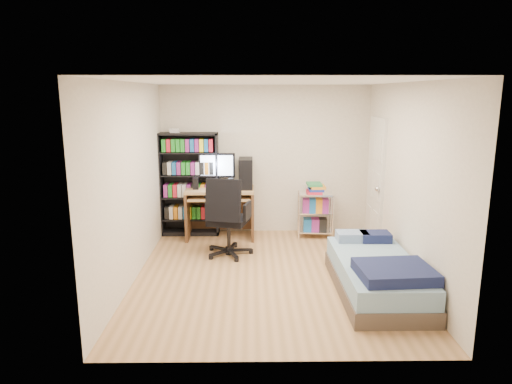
{
  "coord_description": "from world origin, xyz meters",
  "views": [
    {
      "loc": [
        -0.25,
        -5.68,
        2.36
      ],
      "look_at": [
        -0.17,
        0.4,
        1.04
      ],
      "focal_mm": 32.0,
      "sensor_mm": 36.0,
      "label": 1
    }
  ],
  "objects_px": {
    "media_shelf": "(189,183)",
    "computer_desk": "(227,192)",
    "office_chair": "(228,231)",
    "bed": "(377,274)"
  },
  "relations": [
    {
      "from": "media_shelf",
      "to": "office_chair",
      "type": "relative_size",
      "value": 1.51
    },
    {
      "from": "computer_desk",
      "to": "office_chair",
      "type": "bearing_deg",
      "value": -86.83
    },
    {
      "from": "computer_desk",
      "to": "media_shelf",
      "type": "bearing_deg",
      "value": 167.28
    },
    {
      "from": "computer_desk",
      "to": "bed",
      "type": "relative_size",
      "value": 0.75
    },
    {
      "from": "computer_desk",
      "to": "office_chair",
      "type": "xyz_separation_m",
      "value": [
        0.05,
        -0.93,
        -0.38
      ]
    },
    {
      "from": "computer_desk",
      "to": "bed",
      "type": "height_order",
      "value": "computer_desk"
    },
    {
      "from": "media_shelf",
      "to": "computer_desk",
      "type": "distance_m",
      "value": 0.67
    },
    {
      "from": "media_shelf",
      "to": "computer_desk",
      "type": "height_order",
      "value": "media_shelf"
    },
    {
      "from": "media_shelf",
      "to": "computer_desk",
      "type": "bearing_deg",
      "value": -12.72
    },
    {
      "from": "office_chair",
      "to": "bed",
      "type": "distance_m",
      "value": 2.29
    }
  ]
}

